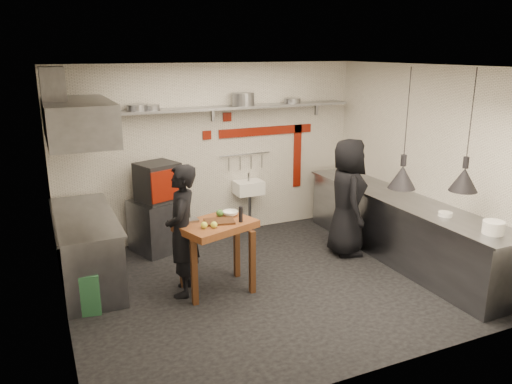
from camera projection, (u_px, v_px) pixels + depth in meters
name	position (u px, v px, depth m)	size (l,w,h in m)	color
floor	(268.00, 284.00, 6.62)	(5.00, 5.00, 0.00)	black
ceiling	(270.00, 67.00, 5.85)	(5.00, 5.00, 0.00)	silver
wall_back	(213.00, 152.00, 8.07)	(5.00, 0.04, 2.80)	silver
wall_front	(372.00, 237.00, 4.39)	(5.00, 0.04, 2.80)	silver
wall_left	(55.00, 207.00, 5.24)	(0.04, 4.20, 2.80)	silver
wall_right	(425.00, 164.00, 7.22)	(0.04, 4.20, 2.80)	silver
red_band_horiz	(266.00, 131.00, 8.35)	(1.70, 0.02, 0.14)	maroon
red_band_vert	(297.00, 156.00, 8.72)	(0.14, 0.02, 1.10)	maroon
red_tile_a	(227.00, 117.00, 8.00)	(0.14, 0.02, 0.14)	maroon
red_tile_b	(207.00, 135.00, 7.94)	(0.14, 0.02, 0.14)	maroon
back_shelf	(216.00, 108.00, 7.72)	(4.60, 0.34, 0.04)	slate
shelf_bracket_left	(87.00, 120.00, 7.13)	(0.04, 0.06, 0.24)	slate
shelf_bracket_mid	(213.00, 113.00, 7.88)	(0.04, 0.06, 0.24)	slate
shelf_bracket_right	(316.00, 108.00, 8.63)	(0.04, 0.06, 0.24)	slate
pan_far_left	(137.00, 107.00, 7.22)	(0.30, 0.30, 0.09)	slate
pan_mid_left	(152.00, 107.00, 7.31)	(0.24, 0.24, 0.07)	slate
stock_pot	(243.00, 99.00, 7.87)	(0.35, 0.35, 0.20)	slate
pan_right	(292.00, 101.00, 8.23)	(0.27, 0.27, 0.08)	slate
oven_stand	(159.00, 225.00, 7.65)	(0.72, 0.66, 0.80)	slate
combi_oven	(158.00, 182.00, 7.44)	(0.55, 0.51, 0.58)	black
oven_door	(165.00, 186.00, 7.24)	(0.47, 0.03, 0.46)	maroon
oven_glass	(161.00, 186.00, 7.23)	(0.32, 0.01, 0.34)	black
hand_sink	(249.00, 188.00, 8.30)	(0.46, 0.34, 0.22)	white
sink_tap	(249.00, 177.00, 8.25)	(0.03, 0.03, 0.14)	slate
sink_drain	(250.00, 213.00, 8.39)	(0.06, 0.06, 0.66)	slate
utensil_rail	(245.00, 154.00, 8.28)	(0.02, 0.02, 0.90)	slate
counter_right	(400.00, 229.00, 7.34)	(0.70, 3.80, 0.90)	slate
counter_right_top	(403.00, 199.00, 7.21)	(0.76, 3.90, 0.03)	slate
plate_stack	(493.00, 228.00, 5.77)	(0.24, 0.24, 0.15)	white
small_bowl_right	(445.00, 214.00, 6.41)	(0.18, 0.18, 0.05)	white
counter_left	(87.00, 250.00, 6.56)	(0.70, 1.90, 0.90)	slate
counter_left_top	(84.00, 217.00, 6.44)	(0.76, 2.00, 0.03)	slate
extractor_hood	(78.00, 121.00, 6.12)	(0.78, 1.60, 0.50)	slate
hood_duct	(53.00, 88.00, 5.91)	(0.28, 0.28, 0.50)	slate
green_bin	(87.00, 291.00, 5.87)	(0.32, 0.32, 0.50)	#275F3A
prep_table	(217.00, 256.00, 6.34)	(0.92, 0.64, 0.92)	brown
cutting_board	(219.00, 221.00, 6.21)	(0.36, 0.26, 0.03)	#492814
pepper_mill	(241.00, 214.00, 6.20)	(0.05, 0.05, 0.20)	black
lemon_a	(204.00, 225.00, 5.99)	(0.08, 0.08, 0.08)	#E6EC42
lemon_b	(214.00, 225.00, 6.01)	(0.08, 0.08, 0.08)	#E6EC42
veg_ball	(220.00, 213.00, 6.40)	(0.10, 0.10, 0.10)	#437B2F
steel_tray	(190.00, 221.00, 6.23)	(0.20, 0.13, 0.03)	slate
bowl	(230.00, 213.00, 6.45)	(0.20, 0.20, 0.06)	white
heat_lamp_near	(406.00, 130.00, 5.99)	(0.34, 0.34, 1.47)	black
heat_lamp_far	(470.00, 131.00, 5.86)	(0.34, 0.34, 1.47)	black
chef_left	(182.00, 231.00, 6.15)	(0.61, 0.40, 1.67)	black
chef_right	(347.00, 197.00, 7.40)	(0.86, 0.56, 1.76)	black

